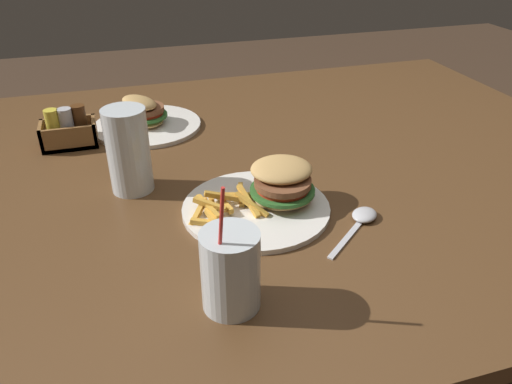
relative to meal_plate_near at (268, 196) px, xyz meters
name	(u,v)px	position (x,y,z in m)	size (l,w,h in m)	color
dining_table	(259,211)	(0.04, 0.18, -0.15)	(1.66, 1.23, 0.74)	brown
meal_plate_near	(268,196)	(0.00, 0.00, 0.00)	(0.27, 0.27, 0.09)	white
beer_glass	(129,152)	(-0.23, 0.14, 0.05)	(0.08, 0.08, 0.17)	silver
juice_glass	(231,274)	(-0.13, -0.23, 0.03)	(0.08, 0.08, 0.21)	silver
spoon	(363,217)	(0.15, -0.09, -0.02)	(0.15, 0.13, 0.01)	silver
meal_plate_far	(146,119)	(-0.18, 0.45, 0.00)	(0.27, 0.27, 0.09)	white
condiment_caddy	(69,132)	(-0.36, 0.39, 0.01)	(0.12, 0.08, 0.09)	brown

